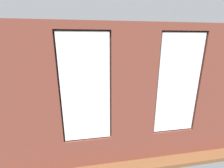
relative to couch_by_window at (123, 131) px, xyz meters
name	(u,v)px	position (x,y,z in m)	size (l,w,h in m)	color
ground_plane	(112,109)	(-0.06, -2.14, -0.38)	(6.40, 6.33, 0.10)	brown
brick_wall_with_windows	(133,101)	(-0.06, 0.65, 1.14)	(5.80, 0.30, 3.06)	brown
white_wall_right	(32,76)	(2.80, -1.94, 1.20)	(0.10, 5.33, 3.06)	silver
couch_by_window	(123,131)	(0.00, 0.00, 0.00)	(1.77, 0.87, 0.80)	black
couch_left	(160,97)	(-2.26, -2.25, 0.00)	(0.90, 2.07, 0.80)	black
coffee_table	(107,100)	(0.15, -2.08, 0.07)	(1.40, 0.79, 0.45)	tan
cup_ceramic	(103,97)	(0.32, -2.18, 0.17)	(0.09, 0.09, 0.11)	silver
candle_jar	(110,99)	(0.04, -1.97, 0.17)	(0.08, 0.08, 0.09)	#B7333D
table_plant_small	(116,94)	(-0.24, -2.22, 0.25)	(0.14, 0.14, 0.23)	beige
remote_silver	(97,101)	(0.57, -1.97, 0.13)	(0.05, 0.17, 0.02)	#B2B2B7
media_console	(46,109)	(2.50, -1.99, -0.08)	(1.08, 0.42, 0.49)	black
tv_flatscreen	(44,95)	(2.50, -1.99, 0.48)	(0.91, 0.20, 0.64)	black
papasan_chair	(100,85)	(0.29, -4.08, 0.11)	(1.09, 1.09, 0.69)	olive
potted_plant_near_tv	(55,114)	(1.95, -0.99, 0.17)	(0.77, 0.84, 1.19)	brown
potted_plant_between_couches	(167,121)	(-1.34, -0.05, 0.13)	(0.41, 0.41, 0.71)	#9E5638
potted_plant_foreground_right	(62,84)	(2.20, -4.25, 0.21)	(0.63, 0.63, 0.82)	#9E5638
potted_plant_corner_far_left	(205,115)	(-2.41, 0.10, 0.33)	(0.63, 0.68, 1.33)	#9E5638
potted_plant_mid_room_small	(123,91)	(-0.70, -2.92, 0.12)	(0.49, 0.49, 0.68)	brown
potted_plant_beside_window_right	(66,129)	(1.48, 0.10, 0.27)	(0.73, 0.71, 1.13)	#47423D
potted_plant_corner_near_left	(146,81)	(-2.41, -4.31, 0.19)	(0.88, 0.89, 1.08)	beige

